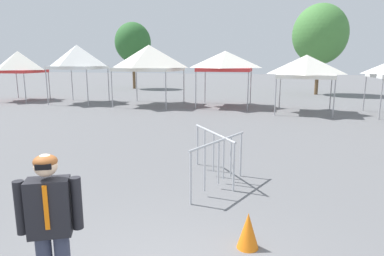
{
  "coord_description": "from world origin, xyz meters",
  "views": [
    {
      "loc": [
        1.36,
        -2.94,
        2.68
      ],
      "look_at": [
        -0.44,
        3.8,
        1.3
      ],
      "focal_mm": 31.58,
      "sensor_mm": 36.0,
      "label": 1
    }
  ],
  "objects_px": {
    "crowd_barrier_near_person": "(219,155)",
    "traffic_cone_lot_center": "(248,230)",
    "tree_behind_tents_center": "(320,34)",
    "canopy_tent_center": "(18,62)",
    "tree_behind_tents_right": "(133,43)",
    "canopy_tent_behind_left": "(225,61)",
    "canopy_tent_far_left": "(306,67)",
    "canopy_tent_right_of_center": "(149,58)",
    "person_foreground": "(51,224)",
    "crowd_barrier_mid_lot": "(214,146)",
    "canopy_tent_behind_right": "(77,57)"
  },
  "relations": [
    {
      "from": "crowd_barrier_near_person",
      "to": "traffic_cone_lot_center",
      "type": "bearing_deg",
      "value": -68.82
    },
    {
      "from": "traffic_cone_lot_center",
      "to": "tree_behind_tents_center",
      "type": "bearing_deg",
      "value": 82.99
    },
    {
      "from": "canopy_tent_center",
      "to": "tree_behind_tents_right",
      "type": "bearing_deg",
      "value": 74.28
    },
    {
      "from": "canopy_tent_behind_left",
      "to": "canopy_tent_far_left",
      "type": "bearing_deg",
      "value": -17.49
    },
    {
      "from": "canopy_tent_right_of_center",
      "to": "crowd_barrier_near_person",
      "type": "height_order",
      "value": "canopy_tent_right_of_center"
    },
    {
      "from": "person_foreground",
      "to": "traffic_cone_lot_center",
      "type": "bearing_deg",
      "value": 44.6
    },
    {
      "from": "canopy_tent_center",
      "to": "canopy_tent_far_left",
      "type": "distance_m",
      "value": 18.66
    },
    {
      "from": "canopy_tent_center",
      "to": "canopy_tent_behind_left",
      "type": "distance_m",
      "value": 14.18
    },
    {
      "from": "tree_behind_tents_center",
      "to": "tree_behind_tents_right",
      "type": "distance_m",
      "value": 17.02
    },
    {
      "from": "canopy_tent_center",
      "to": "crowd_barrier_near_person",
      "type": "relative_size",
      "value": 1.7
    },
    {
      "from": "canopy_tent_behind_left",
      "to": "canopy_tent_center",
      "type": "bearing_deg",
      "value": -178.18
    },
    {
      "from": "tree_behind_tents_center",
      "to": "traffic_cone_lot_center",
      "type": "xyz_separation_m",
      "value": [
        -3.05,
        -24.78,
        -4.5
      ]
    },
    {
      "from": "canopy_tent_behind_left",
      "to": "crowd_barrier_near_person",
      "type": "height_order",
      "value": "canopy_tent_behind_left"
    },
    {
      "from": "canopy_tent_center",
      "to": "traffic_cone_lot_center",
      "type": "xyz_separation_m",
      "value": [
        17.12,
        -15.01,
        -2.36
      ]
    },
    {
      "from": "person_foreground",
      "to": "crowd_barrier_mid_lot",
      "type": "height_order",
      "value": "person_foreground"
    },
    {
      "from": "canopy_tent_center",
      "to": "crowd_barrier_near_person",
      "type": "height_order",
      "value": "canopy_tent_center"
    },
    {
      "from": "canopy_tent_behind_left",
      "to": "tree_behind_tents_right",
      "type": "relative_size",
      "value": 0.51
    },
    {
      "from": "canopy_tent_center",
      "to": "traffic_cone_lot_center",
      "type": "height_order",
      "value": "canopy_tent_center"
    },
    {
      "from": "tree_behind_tents_center",
      "to": "person_foreground",
      "type": "bearing_deg",
      "value": -100.45
    },
    {
      "from": "canopy_tent_center",
      "to": "crowd_barrier_near_person",
      "type": "xyz_separation_m",
      "value": [
        16.28,
        -12.83,
        -1.88
      ]
    },
    {
      "from": "canopy_tent_behind_left",
      "to": "person_foreground",
      "type": "bearing_deg",
      "value": -86.39
    },
    {
      "from": "canopy_tent_behind_right",
      "to": "canopy_tent_behind_left",
      "type": "xyz_separation_m",
      "value": [
        9.46,
        0.64,
        -0.26
      ]
    },
    {
      "from": "tree_behind_tents_right",
      "to": "crowd_barrier_near_person",
      "type": "bearing_deg",
      "value": -61.83
    },
    {
      "from": "person_foreground",
      "to": "traffic_cone_lot_center",
      "type": "relative_size",
      "value": 3.29
    },
    {
      "from": "person_foreground",
      "to": "crowd_barrier_near_person",
      "type": "distance_m",
      "value": 4.15
    },
    {
      "from": "canopy_tent_center",
      "to": "canopy_tent_behind_right",
      "type": "relative_size",
      "value": 0.91
    },
    {
      "from": "person_foreground",
      "to": "canopy_tent_center",
      "type": "bearing_deg",
      "value": 132.17
    },
    {
      "from": "canopy_tent_center",
      "to": "tree_behind_tents_center",
      "type": "relative_size",
      "value": 0.47
    },
    {
      "from": "canopy_tent_behind_right",
      "to": "tree_behind_tents_center",
      "type": "distance_m",
      "value": 18.48
    },
    {
      "from": "person_foreground",
      "to": "canopy_tent_far_left",
      "type": "bearing_deg",
      "value": 78.01
    },
    {
      "from": "canopy_tent_right_of_center",
      "to": "canopy_tent_behind_left",
      "type": "height_order",
      "value": "canopy_tent_right_of_center"
    },
    {
      "from": "canopy_tent_behind_right",
      "to": "crowd_barrier_mid_lot",
      "type": "xyz_separation_m",
      "value": [
        11.3,
        -11.9,
        -2.19
      ]
    },
    {
      "from": "crowd_barrier_near_person",
      "to": "canopy_tent_behind_left",
      "type": "bearing_deg",
      "value": 99.01
    },
    {
      "from": "canopy_tent_behind_right",
      "to": "tree_behind_tents_center",
      "type": "xyz_separation_m",
      "value": [
        15.46,
        9.96,
        1.83
      ]
    },
    {
      "from": "tree_behind_tents_center",
      "to": "crowd_barrier_mid_lot",
      "type": "bearing_deg",
      "value": -100.76
    },
    {
      "from": "crowd_barrier_mid_lot",
      "to": "crowd_barrier_near_person",
      "type": "bearing_deg",
      "value": -70.94
    },
    {
      "from": "canopy_tent_behind_left",
      "to": "crowd_barrier_mid_lot",
      "type": "bearing_deg",
      "value": -81.61
    },
    {
      "from": "canopy_tent_right_of_center",
      "to": "canopy_tent_behind_right",
      "type": "bearing_deg",
      "value": -179.33
    },
    {
      "from": "crowd_barrier_near_person",
      "to": "crowd_barrier_mid_lot",
      "type": "relative_size",
      "value": 1.15
    },
    {
      "from": "canopy_tent_behind_left",
      "to": "crowd_barrier_near_person",
      "type": "relative_size",
      "value": 1.65
    },
    {
      "from": "canopy_tent_behind_right",
      "to": "crowd_barrier_mid_lot",
      "type": "height_order",
      "value": "canopy_tent_behind_right"
    },
    {
      "from": "canopy_tent_far_left",
      "to": "traffic_cone_lot_center",
      "type": "bearing_deg",
      "value": -96.15
    },
    {
      "from": "crowd_barrier_mid_lot",
      "to": "traffic_cone_lot_center",
      "type": "distance_m",
      "value": 3.17
    },
    {
      "from": "canopy_tent_center",
      "to": "traffic_cone_lot_center",
      "type": "relative_size",
      "value": 6.21
    },
    {
      "from": "canopy_tent_far_left",
      "to": "traffic_cone_lot_center",
      "type": "distance_m",
      "value": 14.3
    },
    {
      "from": "canopy_tent_right_of_center",
      "to": "canopy_tent_far_left",
      "type": "xyz_separation_m",
      "value": [
        9.02,
        -0.83,
        -0.46
      ]
    },
    {
      "from": "person_foreground",
      "to": "crowd_barrier_mid_lot",
      "type": "xyz_separation_m",
      "value": [
        0.76,
        4.77,
        -0.28
      ]
    },
    {
      "from": "canopy_tent_far_left",
      "to": "person_foreground",
      "type": "height_order",
      "value": "canopy_tent_far_left"
    },
    {
      "from": "tree_behind_tents_center",
      "to": "crowd_barrier_near_person",
      "type": "height_order",
      "value": "tree_behind_tents_center"
    },
    {
      "from": "canopy_tent_center",
      "to": "canopy_tent_far_left",
      "type": "xyz_separation_m",
      "value": [
        18.64,
        -0.96,
        -0.22
      ]
    }
  ]
}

